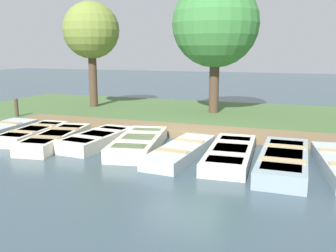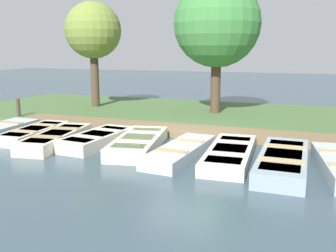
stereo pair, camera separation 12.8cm
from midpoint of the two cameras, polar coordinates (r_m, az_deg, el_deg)
name	(u,v)px [view 2 (the right image)]	position (r m, az deg, el deg)	size (l,w,h in m)	color
ground_plane	(183,143)	(12.01, 2.60, -2.54)	(80.00, 80.00, 0.00)	#384C56
shore_bank	(218,115)	(16.73, 7.83, 1.62)	(8.00, 24.00, 0.15)	#476638
dock_walkway	(195,131)	(13.22, 4.35, -0.82)	(1.57, 14.40, 0.20)	brown
rowboat_1	(34,133)	(13.43, -19.51, -0.95)	(3.07, 1.25, 0.35)	beige
rowboat_2	(56,138)	(12.25, -16.40, -1.78)	(3.37, 1.46, 0.40)	beige
rowboat_3	(97,139)	(11.86, -10.44, -1.93)	(2.91, 1.33, 0.39)	beige
rowboat_4	(138,143)	(11.18, -4.20, -2.55)	(3.40, 1.76, 0.41)	beige
rowboat_5	(181,151)	(10.37, 2.27, -3.84)	(3.32, 1.22, 0.34)	#B2BCC1
rowboat_6	(230,153)	(10.26, 9.77, -4.15)	(3.57, 1.31, 0.35)	beige
rowboat_7	(283,161)	(9.78, 17.48, -5.08)	(3.59, 1.15, 0.42)	#8C9EA8
mooring_post_near	(18,109)	(17.06, -21.63, 2.46)	(0.15, 0.15, 0.94)	#47382D
park_tree_far_left	(93,31)	(18.92, -11.15, 13.98)	(2.71, 2.71, 5.21)	#4C3828
park_tree_left	(217,24)	(16.82, 7.72, 15.14)	(3.77, 3.77, 5.92)	#4C3828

